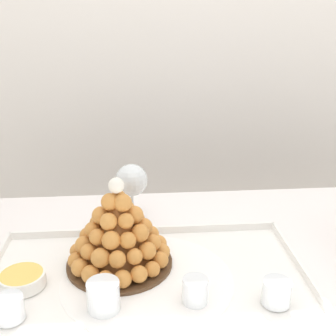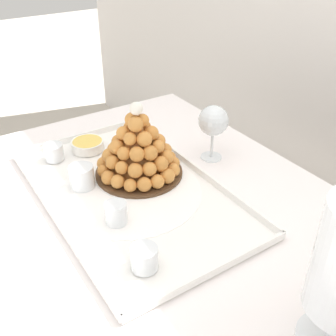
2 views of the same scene
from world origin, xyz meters
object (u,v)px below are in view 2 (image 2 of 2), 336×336
at_px(dessert_cup_mid_left, 82,177).
at_px(wine_glass, 213,122).
at_px(dessert_cup_left, 54,153).
at_px(dessert_cup_centre, 116,214).
at_px(dessert_cup_mid_right, 144,259).
at_px(croquembouche, 138,149).
at_px(serving_tray, 130,192).
at_px(creme_brulee_ramekin, 88,145).

relative_size(dessert_cup_mid_left, wine_glass, 0.39).
distance_m(dessert_cup_left, dessert_cup_centre, 0.34).
bearing_deg(dessert_cup_centre, dessert_cup_mid_right, -6.23).
xyz_separation_m(dessert_cup_centre, dessert_cup_mid_right, (0.15, -0.02, -0.00)).
bearing_deg(wine_glass, dessert_cup_left, -120.20).
distance_m(dessert_cup_centre, wine_glass, 0.39).
height_order(croquembouche, dessert_cup_centre, croquembouche).
bearing_deg(dessert_cup_mid_left, serving_tray, 46.54).
relative_size(dessert_cup_mid_left, creme_brulee_ramekin, 0.65).
distance_m(croquembouche, dessert_cup_mid_left, 0.16).
bearing_deg(wine_glass, dessert_cup_centre, -72.04).
relative_size(serving_tray, dessert_cup_centre, 13.12).
bearing_deg(wine_glass, dessert_cup_mid_right, -54.48).
bearing_deg(croquembouche, dessert_cup_centre, -43.95).
xyz_separation_m(serving_tray, croquembouche, (-0.06, 0.06, 0.08)).
bearing_deg(dessert_cup_mid_right, wine_glass, 125.52).
height_order(serving_tray, wine_glass, wine_glass).
bearing_deg(dessert_cup_mid_right, dessert_cup_left, -179.54).
bearing_deg(croquembouche, wine_glass, 82.57).
relative_size(dessert_cup_mid_right, wine_glass, 0.34).
relative_size(dessert_cup_mid_left, dessert_cup_mid_right, 1.13).
bearing_deg(serving_tray, dessert_cup_mid_left, -133.46).
distance_m(serving_tray, dessert_cup_centre, 0.12).
distance_m(serving_tray, dessert_cup_left, 0.27).
relative_size(dessert_cup_centre, wine_glass, 0.32).
distance_m(dessert_cup_centre, dessert_cup_mid_right, 0.15).
relative_size(croquembouche, dessert_cup_mid_left, 3.76).
bearing_deg(serving_tray, croquembouche, 134.30).
height_order(serving_tray, croquembouche, croquembouche).
height_order(dessert_cup_left, creme_brulee_ramekin, dessert_cup_left).
xyz_separation_m(dessert_cup_mid_left, wine_glass, (0.05, 0.37, 0.08)).
bearing_deg(creme_brulee_ramekin, serving_tray, 0.27).
bearing_deg(wine_glass, croquembouche, -97.43).
distance_m(creme_brulee_ramekin, wine_glass, 0.37).
bearing_deg(wine_glass, dessert_cup_mid_left, -98.46).
bearing_deg(dessert_cup_centre, wine_glass, 107.96).
xyz_separation_m(dessert_cup_mid_right, creme_brulee_ramekin, (-0.49, 0.10, -0.01)).
bearing_deg(dessert_cup_centre, dessert_cup_left, -176.52).
distance_m(serving_tray, croquembouche, 0.11).
xyz_separation_m(dessert_cup_left, dessert_cup_centre, (0.34, 0.02, 0.00)).
distance_m(dessert_cup_left, wine_glass, 0.45).
xyz_separation_m(dessert_cup_centre, creme_brulee_ramekin, (-0.34, 0.08, -0.01)).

